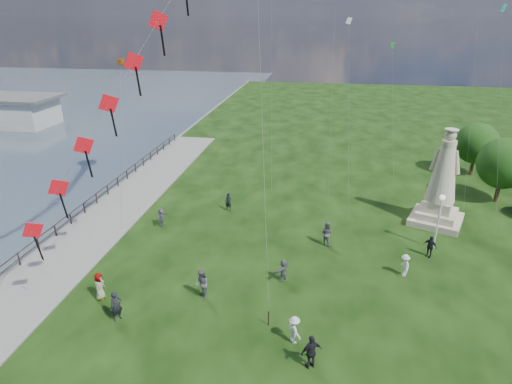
% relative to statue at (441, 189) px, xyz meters
% --- Properties ---
extents(waterfront, '(200.00, 200.00, 1.51)m').
position_rel_statue_xyz_m(waterfront, '(-27.12, -8.16, -2.92)').
color(waterfront, '#384854').
rests_on(waterfront, ground).
extents(statue, '(4.81, 4.81, 7.56)m').
position_rel_statue_xyz_m(statue, '(0.00, 0.00, 0.00)').
color(statue, tan).
rests_on(statue, ground).
extents(lamppost, '(0.38, 0.38, 4.07)m').
position_rel_statue_xyz_m(lamppost, '(-1.00, -4.22, 0.08)').
color(lamppost, silver).
rests_on(lamppost, ground).
extents(tree_row, '(7.93, 14.93, 5.72)m').
position_rel_statue_xyz_m(tree_row, '(6.90, 6.65, 0.44)').
color(tree_row, '#382314').
rests_on(tree_row, ground).
extents(person_0, '(0.72, 0.76, 1.74)m').
position_rel_statue_xyz_m(person_0, '(-19.47, -15.03, -1.98)').
color(person_0, black).
rests_on(person_0, ground).
extents(person_1, '(0.97, 1.07, 1.88)m').
position_rel_statue_xyz_m(person_1, '(-15.49, -12.48, -1.91)').
color(person_1, '#595960').
rests_on(person_1, ground).
extents(person_2, '(1.01, 1.08, 1.52)m').
position_rel_statue_xyz_m(person_2, '(-9.94, -15.20, -2.10)').
color(person_2, silver).
rests_on(person_2, ground).
extents(person_3, '(1.19, 1.00, 1.80)m').
position_rel_statue_xyz_m(person_3, '(-9.03, -16.71, -1.95)').
color(person_3, black).
rests_on(person_3, ground).
extents(person_5, '(0.75, 1.42, 1.47)m').
position_rel_statue_xyz_m(person_5, '(-21.17, -4.03, -2.12)').
color(person_5, '#595960').
rests_on(person_5, ground).
extents(person_6, '(0.63, 0.47, 1.56)m').
position_rel_statue_xyz_m(person_6, '(-16.65, -0.49, -2.08)').
color(person_6, black).
rests_on(person_6, ground).
extents(person_7, '(1.02, 0.88, 1.80)m').
position_rel_statue_xyz_m(person_7, '(-8.49, -4.97, -1.96)').
color(person_7, '#595960').
rests_on(person_7, ground).
extents(person_8, '(0.68, 1.04, 1.48)m').
position_rel_statue_xyz_m(person_8, '(-3.61, -8.13, -2.11)').
color(person_8, silver).
rests_on(person_8, ground).
extents(person_9, '(1.01, 0.91, 1.55)m').
position_rel_statue_xyz_m(person_9, '(-1.59, -5.46, -2.08)').
color(person_9, black).
rests_on(person_9, ground).
extents(person_10, '(0.58, 0.87, 1.68)m').
position_rel_statue_xyz_m(person_10, '(-21.27, -13.46, -2.02)').
color(person_10, '#595960').
rests_on(person_10, ground).
extents(person_11, '(1.21, 1.47, 1.47)m').
position_rel_statue_xyz_m(person_11, '(-11.06, -9.92, -2.12)').
color(person_11, '#595960').
rests_on(person_11, ground).
extents(red_kite_train, '(9.21, 9.35, 17.37)m').
position_rel_statue_xyz_m(red_kite_train, '(-19.87, -12.52, 7.95)').
color(red_kite_train, black).
rests_on(red_kite_train, ground).
extents(small_kites, '(29.48, 18.03, 32.78)m').
position_rel_statue_xyz_m(small_kites, '(-7.60, 5.63, 12.42)').
color(small_kites, silver).
rests_on(small_kites, ground).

